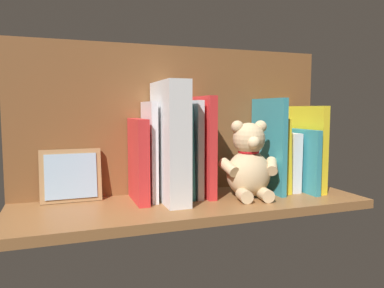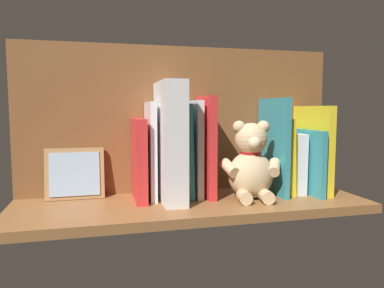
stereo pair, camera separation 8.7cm
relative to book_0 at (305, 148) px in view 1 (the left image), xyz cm
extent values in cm
cube|color=brown|center=(34.83, 2.29, -12.89)|extent=(86.92, 29.25, 2.20)
cube|color=brown|center=(34.83, -10.09, 8.04)|extent=(86.92, 1.50, 39.67)
cube|color=yellow|center=(0.00, 0.00, 0.00)|extent=(1.95, 17.88, 23.58)
cube|color=teal|center=(2.63, 0.47, -3.17)|extent=(1.46, 18.83, 17.24)
cube|color=silver|center=(5.71, -1.94, -3.69)|extent=(2.94, 14.00, 16.21)
cube|color=yellow|center=(8.94, -1.66, -1.70)|extent=(2.51, 14.56, 20.23)
cube|color=teal|center=(11.47, -0.70, 1.03)|extent=(1.46, 16.47, 25.63)
ellipsoid|color=#D1B284|center=(19.70, 3.39, -5.76)|extent=(12.96, 11.96, 12.05)
sphere|color=#D1B284|center=(19.70, 3.39, 3.37)|extent=(8.29, 8.29, 8.29)
sphere|color=#D1B284|center=(16.63, 3.89, 6.48)|extent=(3.20, 3.20, 3.20)
sphere|color=#D1B284|center=(22.76, 2.88, 6.48)|extent=(3.20, 3.20, 3.20)
sphere|color=beige|center=(20.27, 6.86, 2.75)|extent=(3.20, 3.20, 3.20)
cylinder|color=#D1B284|center=(14.29, 5.80, -3.65)|extent=(5.36, 6.55, 4.46)
cylinder|color=#D1B284|center=(25.59, 3.95, -3.65)|extent=(3.87, 6.34, 4.46)
cylinder|color=#D1B284|center=(17.85, 8.88, -10.19)|extent=(3.89, 4.98, 3.20)
cylinder|color=#D1B284|center=(23.20, 8.00, -10.19)|extent=(3.89, 4.98, 3.20)
torus|color=red|center=(19.70, 3.39, 0.07)|extent=(6.32, 6.32, 0.94)
cube|color=red|center=(30.04, -2.10, 1.25)|extent=(2.08, 13.67, 26.07)
cube|color=silver|center=(32.82, -2.69, 0.68)|extent=(1.63, 12.49, 24.95)
cube|color=teal|center=(35.46, -2.77, 0.24)|extent=(2.41, 12.34, 24.10)
cube|color=silver|center=(39.96, 0.30, 2.95)|extent=(5.36, 18.27, 29.49)
cube|color=silver|center=(44.36, -2.82, 0.50)|extent=(1.59, 12.23, 24.58)
cube|color=red|center=(47.41, -1.84, -1.58)|extent=(2.66, 14.20, 20.42)
cube|color=#A87A4C|center=(63.13, -7.08, -5.35)|extent=(14.51, 3.30, 13.07)
cube|color=#99B7D1|center=(63.13, -6.36, -5.35)|extent=(12.19, 2.13, 10.87)
camera|label=1|loc=(65.23, 87.10, 11.05)|focal=34.47mm
camera|label=2|loc=(56.95, 89.63, 11.05)|focal=34.47mm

